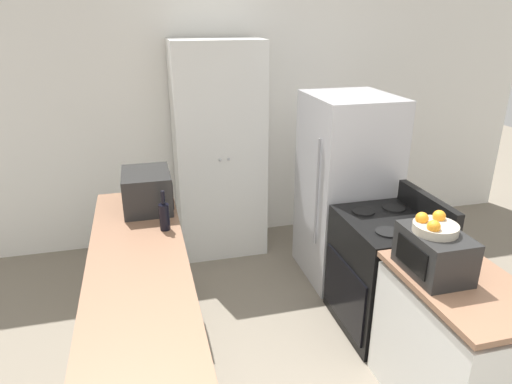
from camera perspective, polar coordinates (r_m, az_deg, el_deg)
name	(u,v)px	position (r m, az deg, el deg)	size (l,w,h in m)	color
wall_back	(219,117)	(4.74, -4.61, 9.28)	(7.00, 0.06, 2.60)	white
counter_left	(144,323)	(3.14, -13.79, -15.57)	(0.60, 2.34, 0.90)	silver
counter_right	(453,350)	(3.08, 23.43, -17.68)	(0.60, 0.90, 0.90)	silver
pantry_cabinet	(219,151)	(4.48, -4.68, 5.13)	(0.85, 0.59, 2.08)	silver
stove	(385,273)	(3.64, 15.79, -9.71)	(0.66, 0.75, 1.06)	black
refrigerator	(346,190)	(4.12, 11.13, 0.31)	(0.71, 0.78, 1.67)	#B7B7BC
microwave	(147,190)	(3.54, -13.45, 0.21)	(0.36, 0.45, 0.29)	black
wine_bottle	(164,216)	(3.18, -11.38, -2.93)	(0.07, 0.07, 0.28)	black
toaster_oven	(434,253)	(2.79, 21.36, -7.11)	(0.29, 0.41, 0.26)	black
fruit_bowl	(434,226)	(2.72, 21.41, -3.98)	(0.25, 0.25, 0.10)	#B2A893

